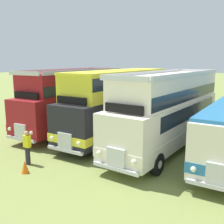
% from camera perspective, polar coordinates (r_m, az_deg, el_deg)
% --- Properties ---
extents(bus_first_in_row, '(2.96, 10.47, 4.52)m').
position_cam_1_polar(bus_first_in_row, '(19.96, -7.97, 2.93)').
color(bus_first_in_row, maroon).
rests_on(bus_first_in_row, ground).
extents(bus_second_in_row, '(2.64, 10.66, 4.49)m').
position_cam_1_polar(bus_second_in_row, '(17.84, 1.39, 2.44)').
color(bus_second_in_row, black).
rests_on(bus_second_in_row, ground).
extents(bus_third_in_row, '(3.11, 11.04, 4.52)m').
position_cam_1_polar(bus_third_in_row, '(15.83, 12.16, 0.68)').
color(bus_third_in_row, silver).
rests_on(bus_third_in_row, ground).
extents(cone_near_end, '(0.36, 0.36, 0.60)m').
position_cam_1_polar(cone_near_end, '(13.18, -18.18, -11.10)').
color(cone_near_end, orange).
rests_on(cone_near_end, ground).
extents(marshal_person, '(0.36, 0.24, 1.73)m').
position_cam_1_polar(marshal_person, '(13.97, -17.72, -7.23)').
color(marshal_person, '#23232D').
rests_on(marshal_person, ground).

